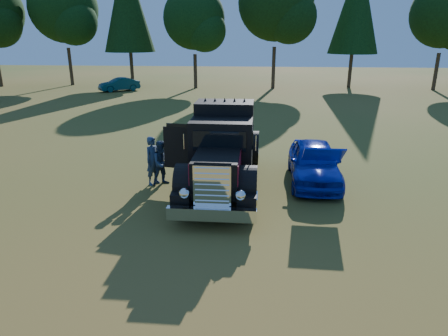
% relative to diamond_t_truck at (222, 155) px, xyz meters
% --- Properties ---
extents(ground, '(120.00, 120.00, 0.00)m').
position_rel_diamond_t_truck_xyz_m(ground, '(-1.41, -1.15, -1.28)').
color(ground, '#2E4D16').
rests_on(ground, ground).
extents(treeline, '(72.10, 24.04, 13.84)m').
position_rel_diamond_t_truck_xyz_m(treeline, '(-3.97, 26.26, 6.42)').
color(treeline, '#2D2116').
rests_on(treeline, ground).
extents(diamond_t_truck, '(3.37, 7.16, 3.00)m').
position_rel_diamond_t_truck_xyz_m(diamond_t_truck, '(0.00, 0.00, 0.00)').
color(diamond_t_truck, black).
rests_on(diamond_t_truck, ground).
extents(hotrod_coupe, '(1.87, 4.46, 1.89)m').
position_rel_diamond_t_truck_xyz_m(hotrod_coupe, '(3.33, 1.08, -0.52)').
color(hotrod_coupe, '#082DBA').
rests_on(hotrod_coupe, ground).
extents(spectator_near, '(0.72, 0.78, 1.79)m').
position_rel_diamond_t_truck_xyz_m(spectator_near, '(-2.56, 0.30, -0.38)').
color(spectator_near, '#1E1F47').
rests_on(spectator_near, ground).
extents(spectator_far, '(1.02, 0.98, 1.65)m').
position_rel_diamond_t_truck_xyz_m(spectator_far, '(-2.23, 0.31, -0.45)').
color(spectator_far, '#1E3247').
rests_on(spectator_far, ground).
extents(distant_teal_car, '(3.90, 3.45, 1.28)m').
position_rel_diamond_t_truck_xyz_m(distant_teal_car, '(-12.52, 25.39, -0.64)').
color(distant_teal_car, '#0B4246').
rests_on(distant_teal_car, ground).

